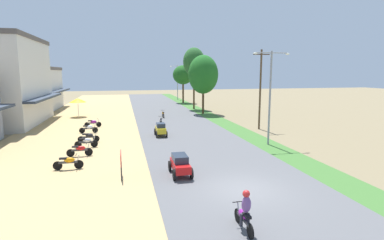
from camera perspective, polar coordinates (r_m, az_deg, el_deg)
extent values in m
plane|color=#7A6B4C|center=(16.06, 9.90, -13.13)|extent=(180.00, 180.00, 0.00)
cube|color=#565659|center=(16.04, 9.90, -13.00)|extent=(9.00, 140.00, 0.08)
cube|color=tan|center=(15.62, -29.98, -14.79)|extent=(12.00, 140.00, 0.06)
cube|color=#3D6B2D|center=(18.90, 26.34, -10.42)|extent=(2.40, 140.00, 0.06)
cube|color=#2D3847|center=(39.64, -26.12, 3.85)|extent=(1.20, 12.92, 0.25)
cube|color=silver|center=(53.99, -28.15, 4.98)|extent=(6.88, 12.75, 6.40)
cube|color=#2D3847|center=(53.08, -23.92, 5.08)|extent=(1.20, 12.75, 0.25)
cube|color=#59514C|center=(53.92, -28.42, 8.63)|extent=(7.08, 12.95, 0.50)
cylinder|color=black|center=(20.21, -20.71, -7.90)|extent=(0.56, 0.06, 0.56)
cylinder|color=black|center=(20.42, -24.19, -7.94)|extent=(0.56, 0.06, 0.56)
cube|color=#333338|center=(20.25, -22.49, -7.43)|extent=(1.12, 0.12, 0.12)
ellipsoid|color=orange|center=(20.20, -22.29, -7.05)|extent=(0.64, 0.28, 0.32)
cube|color=black|center=(20.23, -23.32, -6.74)|extent=(0.44, 0.20, 0.10)
cylinder|color=#A5A8AD|center=(20.14, -20.92, -7.16)|extent=(0.26, 0.05, 0.68)
cylinder|color=black|center=(20.05, -21.15, -6.15)|extent=(0.04, 0.54, 0.04)
cylinder|color=black|center=(23.01, -19.03, -5.77)|extent=(0.56, 0.06, 0.56)
cylinder|color=black|center=(23.18, -22.09, -5.83)|extent=(0.56, 0.06, 0.56)
cube|color=#333338|center=(23.04, -20.59, -5.37)|extent=(1.12, 0.12, 0.12)
ellipsoid|color=red|center=(23.00, -20.41, -5.03)|extent=(0.64, 0.28, 0.32)
cube|color=black|center=(23.02, -21.32, -4.76)|extent=(0.44, 0.20, 0.10)
cylinder|color=#A5A8AD|center=(22.95, -19.21, -5.12)|extent=(0.26, 0.05, 0.68)
cylinder|color=black|center=(22.87, -19.41, -4.23)|extent=(0.04, 0.54, 0.04)
cylinder|color=black|center=(25.45, -18.08, -4.32)|extent=(0.56, 0.06, 0.56)
cylinder|color=black|center=(25.60, -20.85, -4.39)|extent=(0.56, 0.06, 0.56)
cube|color=#333338|center=(25.47, -19.49, -3.97)|extent=(1.12, 0.12, 0.12)
ellipsoid|color=silver|center=(25.44, -19.33, -3.65)|extent=(0.64, 0.28, 0.32)
cube|color=black|center=(25.45, -20.15, -3.41)|extent=(0.44, 0.20, 0.10)
cylinder|color=#A5A8AD|center=(25.39, -18.24, -3.73)|extent=(0.26, 0.05, 0.68)
cylinder|color=black|center=(25.32, -18.42, -2.92)|extent=(0.04, 0.54, 0.04)
cylinder|color=black|center=(27.31, -17.76, -3.41)|extent=(0.56, 0.06, 0.56)
cylinder|color=black|center=(27.45, -20.34, -3.48)|extent=(0.56, 0.06, 0.56)
cube|color=#333338|center=(27.34, -19.07, -3.08)|extent=(1.12, 0.12, 0.12)
ellipsoid|color=black|center=(27.30, -18.92, -2.79)|extent=(0.64, 0.28, 0.32)
cube|color=black|center=(27.32, -19.68, -2.56)|extent=(0.44, 0.20, 0.10)
cylinder|color=#A5A8AD|center=(27.26, -17.91, -2.86)|extent=(0.26, 0.05, 0.68)
cylinder|color=black|center=(27.20, -18.07, -2.10)|extent=(0.04, 0.54, 0.04)
cylinder|color=black|center=(31.46, -17.93, -1.82)|extent=(0.56, 0.06, 0.56)
cylinder|color=black|center=(31.60, -20.17, -1.89)|extent=(0.56, 0.06, 0.56)
cube|color=#333338|center=(31.49, -19.07, -1.53)|extent=(1.12, 0.12, 0.12)
ellipsoid|color=silver|center=(31.46, -18.94, -1.27)|extent=(0.64, 0.28, 0.32)
cube|color=black|center=(31.48, -19.60, -1.08)|extent=(0.44, 0.20, 0.10)
cylinder|color=#A5A8AD|center=(31.42, -18.06, -1.34)|extent=(0.26, 0.05, 0.68)
cylinder|color=black|center=(31.36, -18.21, -0.67)|extent=(0.04, 0.54, 0.04)
cylinder|color=black|center=(34.73, -17.30, -0.80)|extent=(0.56, 0.06, 0.56)
cylinder|color=black|center=(34.85, -19.33, -0.86)|extent=(0.56, 0.06, 0.56)
cube|color=#333338|center=(34.75, -18.33, -0.54)|extent=(1.12, 0.12, 0.12)
ellipsoid|color=#8C1E8C|center=(34.72, -18.21, -0.31)|extent=(0.64, 0.28, 0.32)
cube|color=black|center=(34.74, -18.81, -0.13)|extent=(0.44, 0.20, 0.10)
cylinder|color=#A5A8AD|center=(34.69, -17.42, -0.36)|extent=(0.26, 0.05, 0.68)
cylinder|color=black|center=(34.64, -17.55, 0.24)|extent=(0.04, 0.54, 0.04)
cylinder|color=#262628|center=(17.33, -13.29, -9.93)|extent=(0.06, 0.06, 0.80)
cylinder|color=#262628|center=(18.28, -13.28, -8.93)|extent=(0.06, 0.06, 0.80)
cube|color=red|center=(17.59, -13.37, -7.10)|extent=(0.04, 1.30, 0.70)
cylinder|color=#99999E|center=(43.48, -20.80, 1.96)|extent=(0.05, 0.05, 2.10)
cone|color=gold|center=(43.37, -20.89, 3.53)|extent=(2.20, 2.20, 0.55)
cylinder|color=#4C351E|center=(43.77, 2.12, 3.93)|extent=(0.31, 0.31, 4.15)
ellipsoid|color=#1D5F1F|center=(43.60, 2.15, 8.65)|extent=(4.31, 4.31, 5.53)
cylinder|color=#4C351E|center=(49.41, 0.36, 5.84)|extent=(0.29, 0.29, 6.42)
ellipsoid|color=#265825|center=(49.36, 0.37, 11.01)|extent=(3.52, 3.52, 4.53)
cylinder|color=#4C351E|center=(59.81, -1.70, 5.45)|extent=(0.35, 0.35, 4.47)
ellipsoid|color=#1C541A|center=(59.69, -1.72, 8.58)|extent=(4.02, 4.02, 3.74)
cylinder|color=gray|center=(25.40, 14.58, 3.94)|extent=(0.16, 0.16, 7.67)
cylinder|color=gray|center=(25.05, 13.47, 12.36)|extent=(1.40, 0.08, 0.08)
ellipsoid|color=silver|center=(24.75, 11.97, 12.29)|extent=(0.36, 0.20, 0.14)
cylinder|color=gray|center=(25.69, 16.33, 12.15)|extent=(1.40, 0.08, 0.08)
ellipsoid|color=silver|center=(26.03, 17.70, 11.89)|extent=(0.36, 0.20, 0.14)
cylinder|color=gray|center=(66.40, -2.78, 7.12)|extent=(0.16, 0.16, 7.51)
cylinder|color=gray|center=(66.26, -3.41, 10.23)|extent=(1.40, 0.08, 0.08)
ellipsoid|color=silver|center=(66.15, -4.01, 10.16)|extent=(0.36, 0.20, 0.14)
cylinder|color=gray|center=(66.51, -2.20, 10.23)|extent=(1.40, 0.08, 0.08)
ellipsoid|color=silver|center=(66.64, -1.60, 10.17)|extent=(0.36, 0.20, 0.14)
cylinder|color=brown|center=(32.54, 12.84, 5.58)|extent=(0.20, 0.20, 8.38)
cube|color=#473323|center=(32.54, 13.07, 12.07)|extent=(1.80, 0.10, 0.10)
cube|color=red|center=(17.70, -2.26, -8.64)|extent=(0.88, 2.25, 0.44)
cube|color=#232B38|center=(17.67, -2.33, -7.24)|extent=(0.81, 1.30, 0.40)
cylinder|color=black|center=(18.46, -4.26, -8.73)|extent=(0.11, 0.64, 0.64)
cylinder|color=black|center=(18.62, -1.21, -8.54)|extent=(0.11, 0.64, 0.64)
cylinder|color=black|center=(16.94, -3.42, -10.37)|extent=(0.11, 0.64, 0.64)
cylinder|color=black|center=(17.12, -0.09, -10.14)|extent=(0.11, 0.64, 0.64)
cube|color=gold|center=(28.48, -5.99, -1.87)|extent=(0.84, 1.95, 0.50)
cube|color=#232B38|center=(28.35, -5.99, -0.99)|extent=(0.77, 1.10, 0.40)
cylinder|color=black|center=(29.17, -7.06, -2.19)|extent=(0.10, 0.60, 0.60)
cylinder|color=black|center=(29.28, -5.23, -2.12)|extent=(0.10, 0.60, 0.60)
cylinder|color=black|center=(27.80, -6.77, -2.74)|extent=(0.10, 0.60, 0.60)
cylinder|color=black|center=(27.91, -4.85, -2.66)|extent=(0.10, 0.60, 0.60)
cylinder|color=black|center=(12.71, 8.66, -17.52)|extent=(0.06, 0.56, 0.56)
cylinder|color=black|center=(11.71, 11.02, -20.07)|extent=(0.06, 0.56, 0.56)
cube|color=#333338|center=(12.12, 9.81, -17.99)|extent=(0.12, 1.12, 0.12)
ellipsoid|color=#8C1E8C|center=(12.13, 9.67, -17.24)|extent=(0.28, 0.64, 0.32)
cube|color=black|center=(11.78, 10.39, -17.44)|extent=(0.20, 0.44, 0.10)
cylinder|color=#A5A8AD|center=(12.55, 8.79, -16.53)|extent=(0.05, 0.26, 0.68)
cylinder|color=black|center=(12.34, 8.94, -15.09)|extent=(0.54, 0.04, 0.04)
ellipsoid|color=#724C8C|center=(11.67, 10.29, -15.52)|extent=(0.36, 0.28, 0.64)
sphere|color=red|center=(11.55, 10.27, -13.63)|extent=(0.28, 0.28, 0.28)
cylinder|color=#2D2D38|center=(11.98, 9.35, -18.21)|extent=(0.12, 0.12, 0.48)
cylinder|color=#2D2D38|center=(12.08, 10.65, -18.01)|extent=(0.12, 0.12, 0.48)
cylinder|color=black|center=(35.24, -6.06, -0.26)|extent=(0.06, 0.56, 0.56)
cylinder|color=black|center=(34.02, -5.81, -0.59)|extent=(0.06, 0.56, 0.56)
cube|color=#333338|center=(34.60, -5.94, -0.13)|extent=(0.12, 1.12, 0.12)
ellipsoid|color=silver|center=(34.66, -5.96, 0.12)|extent=(0.28, 0.64, 0.32)
cube|color=black|center=(34.29, -5.89, 0.22)|extent=(0.20, 0.44, 0.10)
cylinder|color=#A5A8AD|center=(35.14, -6.06, 0.15)|extent=(0.05, 0.26, 0.68)
cylinder|color=black|center=(35.02, -6.06, 0.74)|extent=(0.54, 0.04, 0.04)
cylinder|color=black|center=(40.76, -5.62, 1.01)|extent=(0.06, 0.56, 0.56)
cylinder|color=black|center=(39.54, -5.39, 0.76)|extent=(0.06, 0.56, 0.56)
cube|color=#333338|center=(40.13, -5.51, 1.14)|extent=(0.12, 1.12, 0.12)
ellipsoid|color=orange|center=(40.19, -5.53, 1.35)|extent=(0.28, 0.64, 0.32)
cube|color=black|center=(39.82, -5.46, 1.46)|extent=(0.20, 0.44, 0.10)
cylinder|color=#A5A8AD|center=(40.67, -5.61, 1.37)|extent=(0.05, 0.26, 0.68)
cylinder|color=black|center=(40.56, -5.61, 1.88)|extent=(0.54, 0.04, 0.04)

